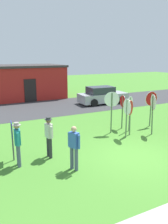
{
  "coord_description": "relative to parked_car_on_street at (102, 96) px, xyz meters",
  "views": [
    {
      "loc": [
        -6.03,
        -7.0,
        4.14
      ],
      "look_at": [
        -0.66,
        3.36,
        1.3
      ],
      "focal_mm": 37.04,
      "sensor_mm": 36.0,
      "label": 1
    }
  ],
  "objects": [
    {
      "name": "street_asphalt",
      "position": [
        -4.76,
        0.55,
        -0.68
      ],
      "size": [
        60.0,
        6.4,
        0.01
      ],
      "primitive_type": "cube",
      "color": "#38383A",
      "rests_on": "ground"
    },
    {
      "name": "parked_car_on_street",
      "position": [
        0.0,
        0.0,
        0.0
      ],
      "size": [
        4.38,
        2.18,
        1.51
      ],
      "color": "#A5A8AD",
      "rests_on": "ground"
    },
    {
      "name": "person_in_dark_shirt",
      "position": [
        -7.94,
        -8.65,
        0.3
      ],
      "size": [
        0.32,
        0.57,
        1.74
      ],
      "color": "#2D2D33",
      "rests_on": "ground"
    },
    {
      "name": "stop_sign_center_cluster",
      "position": [
        -2.07,
        -8.39,
        0.82
      ],
      "size": [
        0.39,
        0.78,
        2.19
      ],
      "color": "#51664C",
      "rests_on": "ground"
    },
    {
      "name": "ground_plane",
      "position": [
        -4.76,
        -10.3,
        -0.69
      ],
      "size": [
        80.0,
        80.0,
        0.0
      ],
      "primitive_type": "plane",
      "color": "#47842D"
    },
    {
      "name": "stop_sign_far_back",
      "position": [
        -3.88,
        -7.2,
        0.89
      ],
      "size": [
        0.73,
        0.42,
        2.29
      ],
      "color": "#51664C",
      "rests_on": "ground"
    },
    {
      "name": "stop_sign_leaning_left",
      "position": [
        -2.87,
        -6.81,
        0.66
      ],
      "size": [
        0.17,
        0.73,
        1.98
      ],
      "color": "#51664C",
      "rests_on": "ground"
    },
    {
      "name": "person_holding_notes",
      "position": [
        -9.24,
        -8.85,
        0.3
      ],
      "size": [
        0.31,
        0.57,
        1.74
      ],
      "color": "#4C5670",
      "rests_on": "ground"
    },
    {
      "name": "stop_sign_rear_left",
      "position": [
        -3.19,
        -7.93,
        0.6
      ],
      "size": [
        0.71,
        0.48,
        1.9
      ],
      "color": "#51664C",
      "rests_on": "ground"
    },
    {
      "name": "building_background",
      "position": [
        -5.51,
        6.3,
        0.95
      ],
      "size": [
        7.66,
        5.52,
        3.27
      ],
      "color": "#B2231E",
      "rests_on": "ground"
    },
    {
      "name": "stop_sign_nearest",
      "position": [
        -1.09,
        -7.22,
        0.77
      ],
      "size": [
        0.88,
        0.07,
        2.12
      ],
      "color": "#51664C",
      "rests_on": "ground"
    },
    {
      "name": "person_near_signs",
      "position": [
        -7.48,
        -10.11,
        0.26
      ],
      "size": [
        0.34,
        0.53,
        1.69
      ],
      "color": "#4C5670",
      "rests_on": "ground"
    },
    {
      "name": "stop_sign_tallest",
      "position": [
        -2.77,
        -7.36,
        0.67
      ],
      "size": [
        0.68,
        0.38,
        1.99
      ],
      "color": "#51664C",
      "rests_on": "ground"
    },
    {
      "name": "stop_sign_rear_right",
      "position": [
        -3.62,
        -8.19,
        0.71
      ],
      "size": [
        0.17,
        0.81,
        2.05
      ],
      "color": "#51664C",
      "rests_on": "ground"
    },
    {
      "name": "info_panel_leftmost",
      "position": [
        -9.33,
        -8.27,
        0.42
      ],
      "size": [
        0.11,
        0.6,
        1.62
      ],
      "color": "#4C4C51",
      "rests_on": "ground"
    }
  ]
}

